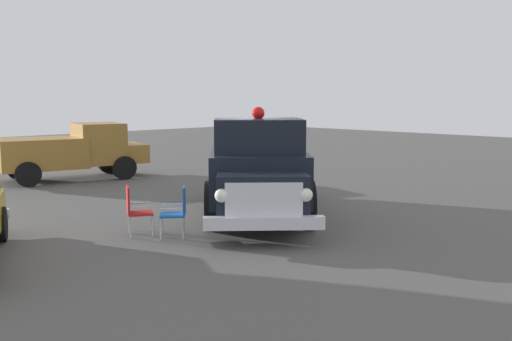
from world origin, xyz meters
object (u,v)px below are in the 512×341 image
(parked_pickup, at_px, (73,151))
(lawn_chair_spare, at_px, (134,207))
(vintage_fire_truck, at_px, (256,165))
(lawn_chair_by_car, at_px, (178,208))

(parked_pickup, distance_m, lawn_chair_spare, 8.65)
(vintage_fire_truck, bearing_deg, lawn_chair_by_car, -79.83)
(parked_pickup, relative_size, lawn_chair_spare, 4.99)
(parked_pickup, bearing_deg, lawn_chair_spare, -18.93)
(vintage_fire_truck, relative_size, parked_pickup, 1.15)
(parked_pickup, xyz_separation_m, lawn_chair_spare, (8.17, -2.80, -0.40))
(vintage_fire_truck, bearing_deg, lawn_chair_spare, -94.23)
(parked_pickup, bearing_deg, vintage_fire_truck, 3.03)
(vintage_fire_truck, xyz_separation_m, lawn_chair_by_car, (0.48, -2.69, -0.61))
(lawn_chair_by_car, bearing_deg, parked_pickup, 165.86)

